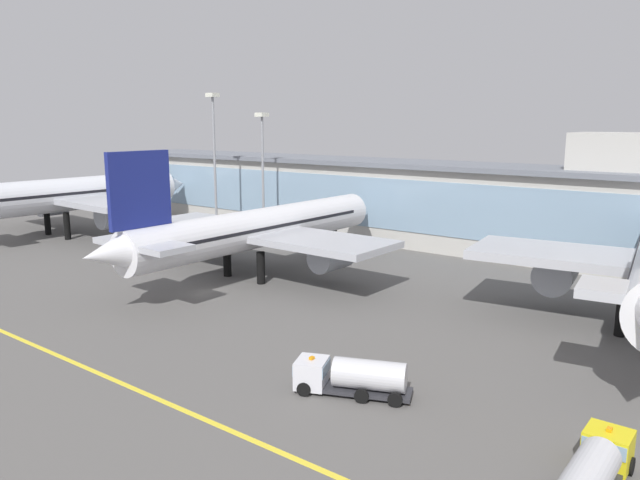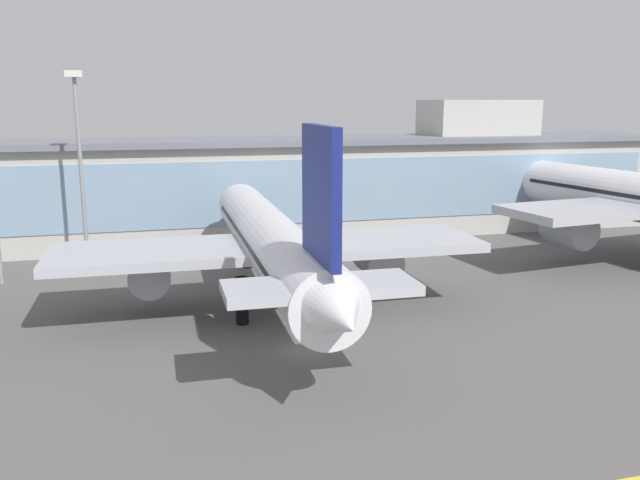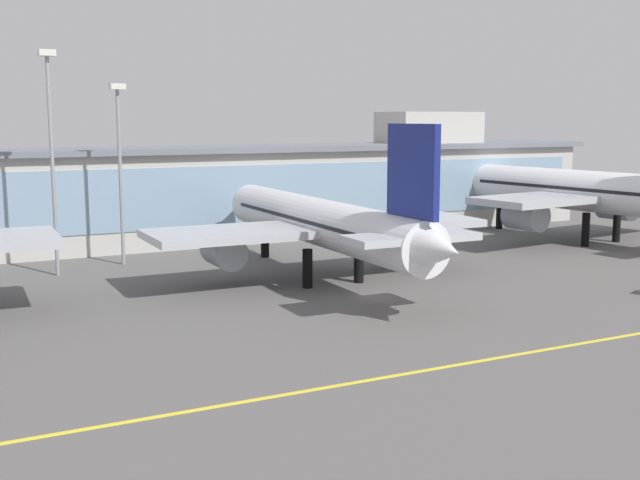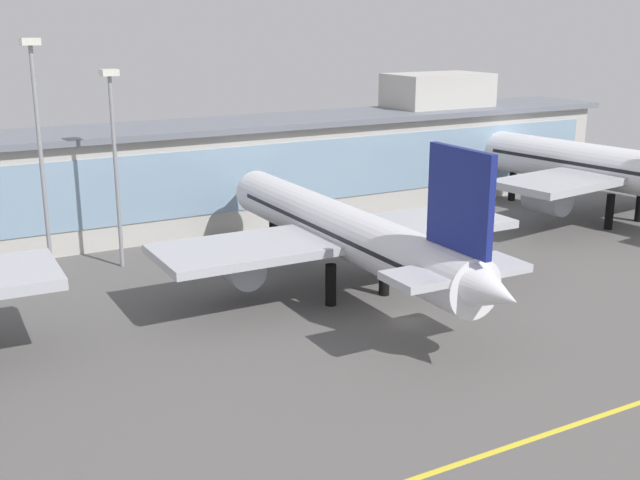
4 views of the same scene
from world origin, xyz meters
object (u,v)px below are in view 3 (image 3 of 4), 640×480
apron_light_mast_west (51,132)px  apron_light_mast_centre (119,146)px  airliner_near_right (321,224)px  airliner_far_right (585,192)px

apron_light_mast_west → apron_light_mast_centre: (8.49, 3.53, -1.89)m
apron_light_mast_west → airliner_near_right: bearing=-32.1°
airliner_near_right → apron_light_mast_west: apron_light_mast_west is taller
airliner_far_right → apron_light_mast_west: apron_light_mast_west is taller
airliner_near_right → apron_light_mast_west: size_ratio=2.01×
apron_light_mast_west → apron_light_mast_centre: bearing=22.6°
apron_light_mast_west → apron_light_mast_centre: size_ratio=1.15×
airliner_far_right → apron_light_mast_centre: (-65.39, 12.25, 7.30)m
airliner_near_right → apron_light_mast_west: bearing=58.8°
apron_light_mast_centre → airliner_near_right: bearing=-48.5°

